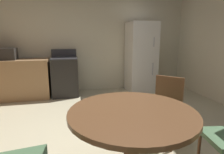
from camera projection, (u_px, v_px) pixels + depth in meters
The scene contains 8 objects.
ground_plane at pixel (106, 150), 2.33m from camera, with size 14.00×14.00×0.00m, color beige.
wall_back at pixel (84, 39), 4.76m from camera, with size 5.75×0.12×2.70m, color beige.
kitchen_counter at pixel (10, 80), 4.19m from camera, with size 1.71×0.60×0.90m, color #9E754C.
oven_range at pixel (65, 76), 4.46m from camera, with size 0.60×0.60×1.10m.
refrigerator at pixel (141, 58), 4.74m from camera, with size 0.68×0.68×1.76m.
microwave at pixel (5, 54), 4.06m from camera, with size 0.44×0.32×0.26m, color #2D2B28.
dining_table at pixel (132, 127), 1.66m from camera, with size 1.13×1.13×0.76m.
chair_northeast at pixel (166, 105), 2.48m from camera, with size 0.57×0.57×0.87m.
Camera 1 is at (-0.40, -2.05, 1.39)m, focal length 29.73 mm.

